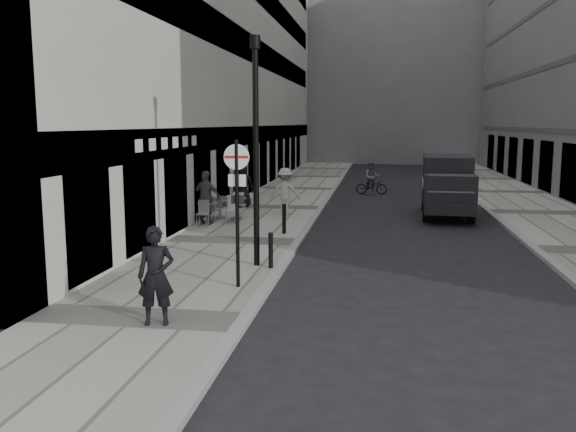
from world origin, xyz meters
name	(u,v)px	position (x,y,z in m)	size (l,w,h in m)	color
ground	(198,392)	(0.00, 0.00, 0.00)	(120.00, 120.00, 0.00)	black
sidewalk	(275,208)	(-2.00, 18.00, 0.06)	(4.00, 60.00, 0.12)	#ADA59C
far_sidewalk	(541,214)	(9.00, 18.00, 0.06)	(4.00, 60.00, 0.12)	#ADA59C
building_left	(220,21)	(-6.00, 24.50, 9.00)	(4.00, 45.00, 18.00)	beige
building_far	(372,50)	(1.50, 56.00, 11.00)	(24.00, 16.00, 22.00)	slate
walking_man	(156,276)	(-1.46, 2.36, 1.01)	(0.65, 0.43, 1.79)	black
sign_post	(237,193)	(-0.60, 5.06, 2.20)	(0.56, 0.10, 3.24)	black
lamppost	(256,140)	(-0.60, 7.16, 3.28)	(0.26, 0.26, 5.69)	black
bollard_near	(284,220)	(-0.60, 11.69, 0.58)	(0.12, 0.12, 0.92)	black
bollard_far	(271,251)	(-0.19, 6.90, 0.54)	(0.11, 0.11, 0.84)	black
panel_van	(447,183)	(5.16, 17.23, 1.34)	(2.15, 5.16, 2.38)	black
cyclist	(372,181)	(2.08, 24.42, 0.67)	(1.60, 0.60, 1.72)	black
pedestrian_a	(206,198)	(-3.60, 13.03, 1.08)	(1.13, 0.47, 1.92)	#4C4D51
pedestrian_b	(285,191)	(-1.21, 15.85, 1.04)	(1.19, 0.68, 1.84)	#ABA59E
pedestrian_c	(243,185)	(-3.33, 17.75, 1.05)	(0.91, 0.59, 1.86)	black
cafe_table_near	(220,208)	(-3.51, 14.56, 0.53)	(0.62, 1.40, 0.80)	#A5A5A7
cafe_table_mid	(236,207)	(-2.80, 14.16, 0.62)	(0.76, 1.72, 0.98)	silver
cafe_table_far	(207,211)	(-3.60, 13.12, 0.59)	(0.72, 1.62, 0.92)	silver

